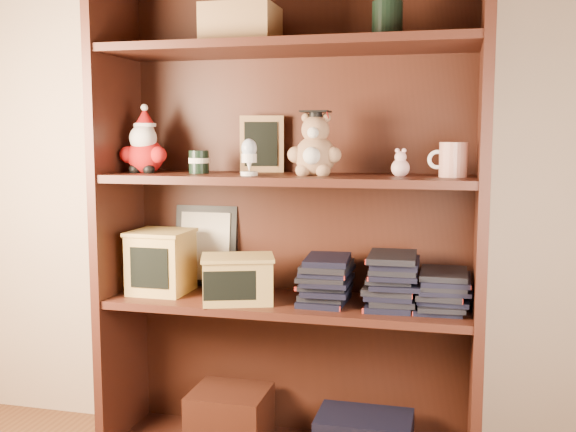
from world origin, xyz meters
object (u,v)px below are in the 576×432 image
(bookcase, at_px, (291,227))
(grad_teddy_bear, at_px, (315,150))
(teacher_mug, at_px, (452,160))
(treats_box, at_px, (161,261))

(bookcase, xyz_separation_m, grad_teddy_bear, (0.09, -0.06, 0.25))
(teacher_mug, bearing_deg, treats_box, -179.94)
(teacher_mug, bearing_deg, bookcase, 174.22)
(teacher_mug, height_order, treats_box, teacher_mug)
(grad_teddy_bear, relative_size, treats_box, 0.98)
(treats_box, bearing_deg, bookcase, 6.79)
(grad_teddy_bear, distance_m, treats_box, 0.64)
(bookcase, xyz_separation_m, teacher_mug, (0.50, -0.05, 0.22))
(bookcase, bearing_deg, treats_box, -173.21)
(teacher_mug, distance_m, treats_box, 0.99)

